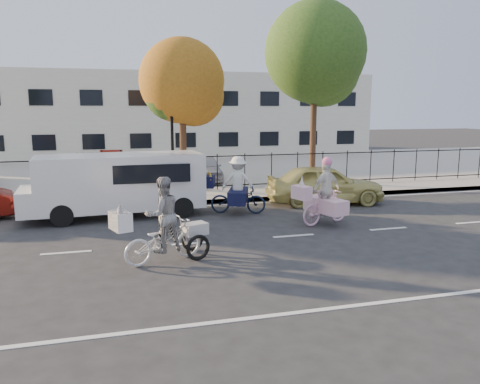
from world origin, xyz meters
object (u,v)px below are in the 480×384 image
object	(u,v)px
unicorn_bike	(325,200)
lot_car_d	(206,168)
lamppost	(172,119)
gold_sedan	(325,184)
zebra_trike	(163,230)
lot_car_c	(95,169)
white_van	(118,183)
bull_bike	(237,191)

from	to	relation	value
unicorn_bike	lot_car_d	distance (m)	9.02
lamppost	gold_sedan	distance (m)	6.45
zebra_trike	unicorn_bike	bearing A→B (deg)	-85.18
lamppost	lot_car_c	xyz separation A→B (m)	(-3.11, 2.92, -2.26)
unicorn_bike	lot_car_c	xyz separation A→B (m)	(-7.02, 8.71, 0.09)
zebra_trike	lot_car_d	xyz separation A→B (m)	(3.14, 11.11, -0.04)
unicorn_bike	lamppost	bearing A→B (deg)	15.96
lamppost	white_van	size ratio (longest dim) A/B	0.74
lot_car_c	lot_car_d	distance (m)	5.03
unicorn_bike	gold_sedan	size ratio (longest dim) A/B	0.49
bull_bike	lot_car_d	world-z (taller)	bull_bike
lamppost	white_van	world-z (taller)	lamppost
white_van	lot_car_d	distance (m)	7.28
zebra_trike	bull_bike	bearing A→B (deg)	-52.56
bull_bike	white_van	size ratio (longest dim) A/B	0.37
unicorn_bike	bull_bike	xyz separation A→B (m)	(-2.19, 2.20, 0.00)
zebra_trike	gold_sedan	xyz separation A→B (m)	(6.52, 5.28, -0.04)
gold_sedan	lot_car_d	size ratio (longest dim) A/B	1.26
lot_car_c	lot_car_d	bearing A→B (deg)	-4.10
lot_car_c	lamppost	bearing A→B (deg)	-48.28
white_van	bull_bike	bearing A→B (deg)	-12.57
bull_bike	lot_car_c	bearing A→B (deg)	56.26
lamppost	lot_car_d	world-z (taller)	lamppost
zebra_trike	gold_sedan	world-z (taller)	zebra_trike
gold_sedan	lot_car_c	xyz separation A→B (m)	(-8.40, 5.75, 0.12)
bull_bike	lot_car_d	distance (m)	6.60
zebra_trike	lot_car_d	distance (m)	11.55
unicorn_bike	bull_bike	bearing A→B (deg)	26.87
lot_car_d	gold_sedan	bearing A→B (deg)	-54.87
lot_car_c	lot_car_d	size ratio (longest dim) A/B	1.25
gold_sedan	lot_car_c	bearing A→B (deg)	64.01
zebra_trike	bull_bike	distance (m)	5.39
gold_sedan	white_van	bearing A→B (deg)	99.70
lamppost	bull_bike	size ratio (longest dim) A/B	2.01
unicorn_bike	white_van	size ratio (longest dim) A/B	0.36
lot_car_c	bull_bike	bearing A→B (deg)	-58.56
lamppost	zebra_trike	distance (m)	8.52
lamppost	zebra_trike	size ratio (longest dim) A/B	1.87
unicorn_bike	lot_car_d	world-z (taller)	unicorn_bike
lamppost	white_van	distance (m)	4.20
white_van	lot_car_c	size ratio (longest dim) A/B	1.37
unicorn_bike	lot_car_d	xyz separation A→B (m)	(-2.00, 8.80, -0.04)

